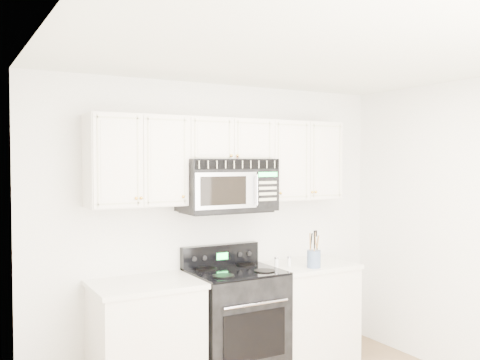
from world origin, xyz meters
TOP-DOWN VIEW (x-y plane):
  - room at (0.00, 0.00)m, footprint 3.51×3.51m
  - base_cabinet_left at (-0.80, 1.44)m, footprint 0.86×0.65m
  - base_cabinet_right at (0.80, 1.44)m, footprint 0.86×0.65m
  - range at (0.02, 1.43)m, footprint 0.77×0.70m
  - upper_cabinets at (0.00, 1.58)m, footprint 2.44×0.37m
  - microwave at (0.00, 1.54)m, footprint 0.84×0.47m
  - utensil_crock at (0.74, 1.24)m, footprint 0.13×0.13m
  - shaker_salt at (0.45, 1.42)m, footprint 0.04×0.04m
  - shaker_pepper at (0.58, 1.41)m, footprint 0.04×0.04m

SIDE VIEW (x-z plane):
  - base_cabinet_left at x=-0.80m, z-range -0.03..0.89m
  - base_cabinet_right at x=0.80m, z-range -0.03..0.89m
  - range at x=0.02m, z-range -0.08..1.05m
  - shaker_pepper at x=0.58m, z-range 0.92..1.01m
  - shaker_salt at x=0.45m, z-range 0.92..1.01m
  - utensil_crock at x=0.74m, z-range 0.84..1.18m
  - room at x=0.00m, z-range 0.00..2.60m
  - microwave at x=0.00m, z-range 1.45..1.91m
  - upper_cabinets at x=0.00m, z-range 1.56..2.31m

